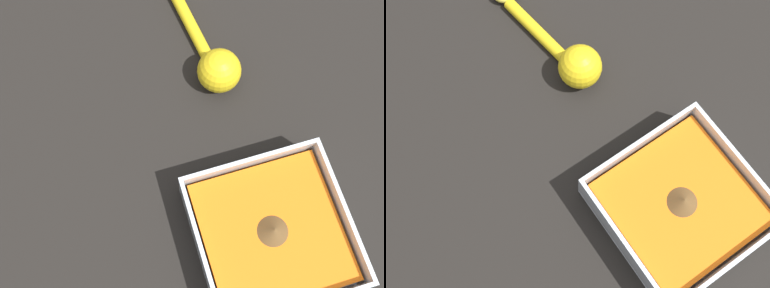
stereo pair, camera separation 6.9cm
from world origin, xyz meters
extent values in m
plane|color=black|center=(0.00, 0.00, 0.00)|extent=(4.00, 4.00, 0.00)
cube|color=silver|center=(0.01, 0.02, 0.00)|extent=(0.21, 0.21, 0.01)
cube|color=silver|center=(0.01, 0.13, 0.04)|extent=(0.21, 0.01, 0.06)
cube|color=silver|center=(0.01, -0.08, 0.04)|extent=(0.21, 0.01, 0.06)
cube|color=silver|center=(-0.09, 0.02, 0.04)|extent=(0.01, 0.20, 0.06)
cube|color=orange|center=(0.01, 0.02, 0.03)|extent=(0.19, 0.19, 0.04)
cone|color=brown|center=(0.01, 0.02, 0.06)|extent=(0.04, 0.04, 0.02)
sphere|color=yellow|center=(-0.26, 0.03, 0.04)|extent=(0.07, 0.07, 0.07)
cylinder|color=yellow|center=(-0.37, 0.02, 0.01)|extent=(0.16, 0.04, 0.02)
camera|label=1|loc=(0.06, -0.11, 0.69)|focal=42.00mm
camera|label=2|loc=(0.03, -0.17, 0.69)|focal=42.00mm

